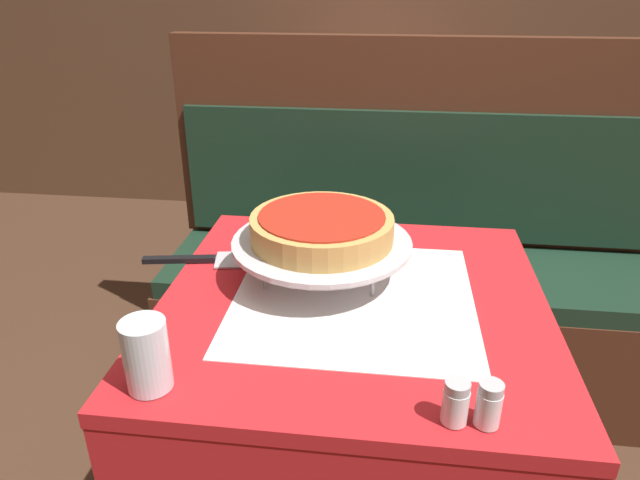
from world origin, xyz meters
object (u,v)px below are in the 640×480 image
Objects in this scene: dining_table_front at (352,343)px; dining_table_rear at (372,130)px; condiment_caddy at (364,97)px; salt_shaker at (456,402)px; pepper_shaker at (489,404)px; deep_dish_pizza at (322,227)px; pizza_pan_stand at (322,244)px; water_glass_near at (146,355)px; pizza_server at (203,259)px; booth_bench at (410,294)px.

dining_table_rear reaches higher than dining_table_front.
condiment_caddy is at bearing 92.55° from dining_table_front.
dining_table_front is at bearing 116.99° from salt_shaker.
dining_table_front is 0.43m from pepper_shaker.
pepper_shaker is (0.29, -0.41, -0.08)m from deep_dish_pizza.
water_glass_near reaches higher than pizza_pan_stand.
salt_shaker is 0.05m from pepper_shaker.
pizza_pan_stand is at bearing -8.25° from pizza_server.
booth_bench reaches higher than pizza_server.
pizza_pan_stand is at bearing 125.53° from pepper_shaker.
dining_table_front is 0.95× the size of dining_table_rear.
dining_table_rear is 2.17× the size of pizza_pan_stand.
pizza_server is at bearing 171.75° from pizza_pan_stand.
pizza_pan_stand is at bearing -45.00° from deep_dish_pizza.
pepper_shaker is at bearing -54.47° from pizza_pan_stand.
booth_bench is at bearing -77.93° from condiment_caddy.
pizza_pan_stand is 0.45m from water_glass_near.
condiment_caddy reaches higher than pepper_shaker.
dining_table_front is at bearing -101.99° from booth_bench.
pepper_shaker is at bearing -86.45° from booth_bench.
condiment_caddy is (-0.30, 2.15, 0.01)m from pepper_shaker.
deep_dish_pizza is at bearing -91.43° from dining_table_rear.
water_glass_near is 1.70× the size of salt_shaker.
pizza_server is at bearing 141.71° from pepper_shaker.
salt_shaker is at bearing -180.00° from pepper_shaker.
deep_dish_pizza is at bearing -109.43° from booth_bench.
deep_dish_pizza is at bearing 135.00° from pizza_pan_stand.
water_glass_near is (0.05, -0.43, 0.06)m from pizza_server.
pepper_shaker is (0.29, -0.41, -0.04)m from pizza_pan_stand.
booth_bench is 4.32× the size of pizza_pan_stand.
booth_bench is 1.22m from water_glass_near.
water_glass_near is (-0.30, -0.32, 0.18)m from dining_table_front.
pizza_pan_stand is 0.04m from deep_dish_pizza.
dining_table_rear is 11.72× the size of salt_shaker.
condiment_caddy reaches higher than dining_table_rear.
pizza_server is (-0.28, 0.04, -0.07)m from pizza_pan_stand.
salt_shaker is at bearing -40.70° from pizza_server.
dining_table_front is at bearing -87.45° from condiment_caddy.
water_glass_near reaches higher than salt_shaker.
deep_dish_pizza reaches higher than salt_shaker.
pizza_server is (-0.51, -0.60, 0.41)m from booth_bench.
booth_bench is at bearing 66.25° from water_glass_near.
deep_dish_pizza is at bearing -89.81° from condiment_caddy.
booth_bench reaches higher than pizza_pan_stand.
pizza_server reaches higher than dining_table_rear.
pizza_server reaches higher than dining_table_front.
condiment_caddy is at bearing 102.07° from booth_bench.
salt_shaker is (0.17, -0.34, 0.15)m from dining_table_front.
pizza_server is at bearing -100.88° from dining_table_rear.
condiment_caddy is at bearing 80.89° from pizza_server.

